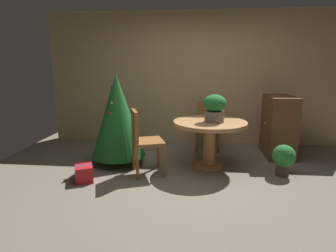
% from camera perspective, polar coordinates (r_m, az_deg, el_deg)
% --- Properties ---
extents(ground_plane, '(6.60, 6.60, 0.00)m').
position_cam_1_polar(ground_plane, '(3.86, 5.74, -12.00)').
color(ground_plane, '#756B5B').
extents(back_wall_panel, '(6.00, 0.10, 2.60)m').
position_cam_1_polar(back_wall_panel, '(5.73, 6.10, 9.42)').
color(back_wall_panel, tan).
rests_on(back_wall_panel, ground_plane).
extents(round_dining_table, '(1.12, 1.12, 0.74)m').
position_cam_1_polar(round_dining_table, '(4.36, 8.42, -1.16)').
color(round_dining_table, '#B27F4C').
rests_on(round_dining_table, ground_plane).
extents(flower_vase, '(0.34, 0.34, 0.41)m').
position_cam_1_polar(flower_vase, '(4.23, 9.36, 3.75)').
color(flower_vase, '#665B51').
rests_on(flower_vase, round_dining_table).
extents(wooden_chair_left_near, '(0.55, 0.56, 0.95)m').
position_cam_1_polar(wooden_chair_left_near, '(4.09, -5.11, -2.49)').
color(wooden_chair_left_near, brown).
rests_on(wooden_chair_left_near, ground_plane).
extents(wooden_chair_far, '(0.43, 0.44, 0.90)m').
position_cam_1_polar(wooden_chair_far, '(5.38, 7.93, 0.68)').
color(wooden_chair_far, brown).
rests_on(wooden_chair_far, ground_plane).
extents(holiday_tree, '(0.87, 0.87, 1.45)m').
position_cam_1_polar(holiday_tree, '(4.56, -10.18, 2.09)').
color(holiday_tree, brown).
rests_on(holiday_tree, ground_plane).
extents(gift_box_red, '(0.33, 0.37, 0.22)m').
position_cam_1_polar(gift_box_red, '(4.14, -16.62, -9.07)').
color(gift_box_red, red).
rests_on(gift_box_red, ground_plane).
extents(wooden_cabinet, '(0.47, 0.79, 1.06)m').
position_cam_1_polar(wooden_cabinet, '(5.28, 21.45, -0.07)').
color(wooden_cabinet, brown).
rests_on(wooden_cabinet, ground_plane).
extents(potted_plant, '(0.33, 0.33, 0.46)m').
position_cam_1_polar(potted_plant, '(4.43, 22.32, -6.01)').
color(potted_plant, '#4C382D').
rests_on(potted_plant, ground_plane).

